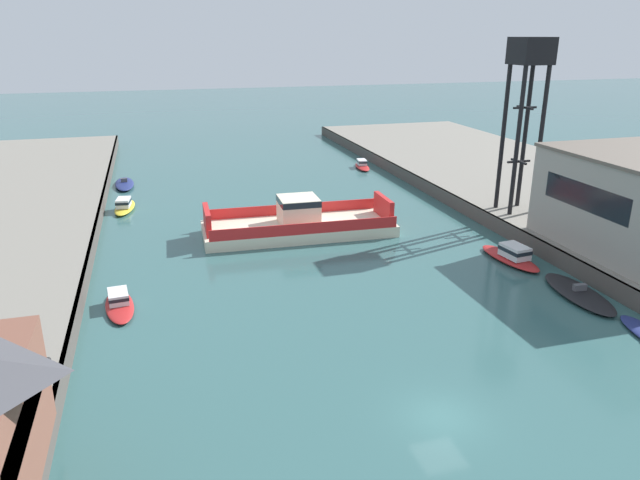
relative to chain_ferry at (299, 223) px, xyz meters
The scene contains 11 objects.
ground_plane 31.32m from the chain_ferry, 89.99° to the right, with size 400.00×400.00×0.00m, color #335B5B.
chain_ferry is the anchor object (origin of this frame).
moored_boat_near_left 30.98m from the chain_ferry, 124.40° to the left, with size 2.68×7.70×1.06m.
moored_boat_near_right 26.72m from the chain_ferry, 50.04° to the right, with size 3.55×8.35×1.02m.
moored_boat_mid_right 20.64m from the chain_ferry, 37.87° to the right, with size 3.13×7.35×1.67m.
moored_boat_far_left 21.98m from the chain_ferry, 141.36° to the left, with size 2.83×6.76×1.48m.
moored_boat_far_right 21.18m from the chain_ferry, 142.78° to the right, with size 2.58×6.32×1.20m.
moored_boat_upstream_a 31.96m from the chain_ferry, 58.63° to the left, with size 2.64×6.16×1.24m.
crane_tower 26.80m from the chain_ferry, ahead, with size 3.40×3.40×17.29m.
bollard_left_mid 35.98m from the chain_ferry, 123.92° to the right, with size 0.32×0.32×0.71m.
bollard_left_aft 30.69m from the chain_ferry, 130.86° to the right, with size 0.32×0.32×0.71m.
Camera 1 is at (-13.41, -23.42, 19.20)m, focal length 33.01 mm.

